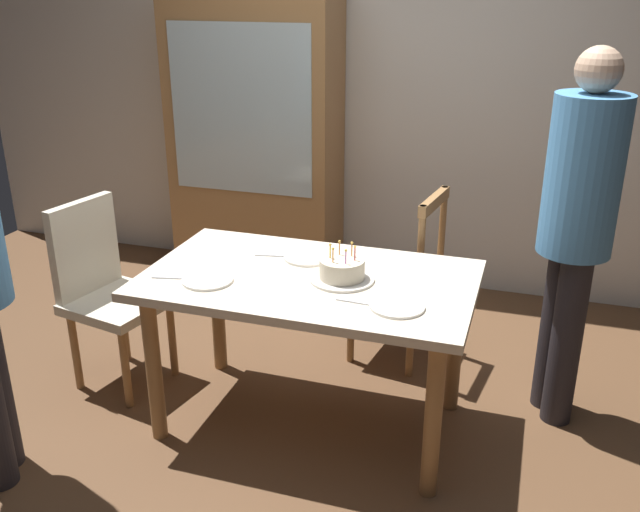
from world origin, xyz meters
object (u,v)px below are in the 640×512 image
dining_table (309,297)px  person_guest (577,220)px  plate_near_celebrant (207,280)px  china_cabinet (256,142)px  birthday_cake (342,271)px  plate_far_side (308,257)px  chair_spindle_back (399,280)px  plate_near_guest (397,306)px  chair_upholstered (105,284)px

dining_table → person_guest: size_ratio=0.84×
dining_table → plate_near_celebrant: plate_near_celebrant is taller
dining_table → china_cabinet: 1.83m
dining_table → person_guest: 1.22m
dining_table → birthday_cake: (0.15, 0.00, 0.15)m
plate_far_side → chair_spindle_back: size_ratio=0.23×
plate_far_side → plate_near_guest: same height
person_guest → chair_spindle_back: bearing=160.3°
plate_near_guest → chair_spindle_back: 0.99m
dining_table → plate_far_side: (-0.07, 0.19, 0.11)m
dining_table → plate_near_guest: bearing=-23.8°
chair_spindle_back → china_cabinet: (-1.16, 0.82, 0.49)m
plate_near_guest → plate_far_side: bearing=143.0°
dining_table → chair_upholstered: size_ratio=1.51×
plate_near_celebrant → person_guest: 1.63m
plate_far_side → china_cabinet: (-0.83, 1.37, 0.20)m
dining_table → chair_spindle_back: (0.25, 0.74, -0.19)m
plate_far_side → plate_near_guest: 0.63m
plate_near_celebrant → plate_far_side: 0.50m
plate_near_celebrant → plate_far_side: bearing=49.6°
plate_near_celebrant → china_cabinet: (-0.51, 1.75, 0.20)m
plate_near_guest → china_cabinet: bearing=127.4°
birthday_cake → plate_near_guest: size_ratio=1.27×
plate_far_side → person_guest: bearing=12.2°
dining_table → plate_near_guest: 0.48m
birthday_cake → plate_near_celebrant: 0.58m
birthday_cake → person_guest: 1.05m
dining_table → chair_spindle_back: bearing=71.0°
birthday_cake → plate_near_celebrant: birthday_cake is taller
plate_near_celebrant → plate_near_guest: same height
plate_far_side → person_guest: 1.21m
plate_near_celebrant → plate_near_guest: bearing=0.0°
china_cabinet → plate_far_side: bearing=-58.7°
chair_upholstered → china_cabinet: bearing=82.2°
dining_table → plate_near_celebrant: (-0.40, -0.19, 0.11)m
chair_spindle_back → dining_table: bearing=-109.0°
chair_spindle_back → china_cabinet: china_cabinet is taller
plate_near_guest → chair_upholstered: (-1.54, 0.25, -0.22)m
plate_near_celebrant → plate_far_side: same height
birthday_cake → chair_upholstered: (-1.26, 0.06, -0.26)m
dining_table → plate_near_guest: size_ratio=6.54×
birthday_cake → chair_spindle_back: bearing=81.9°
birthday_cake → plate_near_celebrant: size_ratio=1.27×
chair_upholstered → dining_table: bearing=-3.2°
china_cabinet → chair_spindle_back: bearing=-35.3°
plate_far_side → plate_near_guest: size_ratio=1.00×
plate_far_side → chair_spindle_back: (0.33, 0.55, -0.30)m
plate_near_guest → person_guest: (0.65, 0.63, 0.22)m
plate_far_side → chair_upholstered: chair_upholstered is taller
dining_table → plate_near_guest: plate_near_guest is taller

